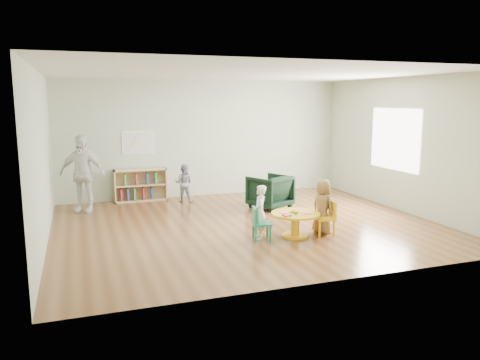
{
  "coord_description": "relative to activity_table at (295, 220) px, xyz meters",
  "views": [
    {
      "loc": [
        -2.95,
        -8.05,
        2.32
      ],
      "look_at": [
        -0.24,
        -0.3,
        0.92
      ],
      "focal_mm": 35.0,
      "sensor_mm": 36.0,
      "label": 1
    }
  ],
  "objects": [
    {
      "name": "bookshelf",
      "position": [
        -2.14,
        3.86,
        0.07
      ],
      "size": [
        1.2,
        0.3,
        0.75
      ],
      "color": "tan",
      "rests_on": "ground"
    },
    {
      "name": "child_left",
      "position": [
        -0.63,
        0.08,
        0.17
      ],
      "size": [
        0.32,
        0.39,
        0.92
      ],
      "primitive_type": "imported",
      "rotation": [
        0.0,
        0.0,
        -1.92
      ],
      "color": "white",
      "rests_on": "ground"
    },
    {
      "name": "alphabet_poster",
      "position": [
        -2.12,
        3.99,
        1.06
      ],
      "size": [
        0.74,
        0.01,
        0.54
      ],
      "color": "white",
      "rests_on": "ground"
    },
    {
      "name": "child_right",
      "position": [
        0.54,
        0.03,
        0.19
      ],
      "size": [
        0.43,
        0.54,
        0.96
      ],
      "primitive_type": "imported",
      "rotation": [
        0.0,
        0.0,
        1.87
      ],
      "color": "#C78E16",
      "rests_on": "ground"
    },
    {
      "name": "kid_chair_left",
      "position": [
        -0.67,
        0.0,
        0.01
      ],
      "size": [
        0.36,
        0.36,
        0.56
      ],
      "rotation": [
        0.0,
        0.0,
        -1.77
      ],
      "color": "#17815C",
      "rests_on": "ground"
    },
    {
      "name": "adult_caretaker",
      "position": [
        -3.41,
        3.14,
        0.52
      ],
      "size": [
        1.03,
        0.71,
        1.63
      ],
      "primitive_type": "imported",
      "rotation": [
        0.0,
        0.0,
        -0.36
      ],
      "color": "silver",
      "rests_on": "ground"
    },
    {
      "name": "toddler",
      "position": [
        -1.19,
        3.39,
        0.15
      ],
      "size": [
        0.53,
        0.48,
        0.88
      ],
      "primitive_type": "imported",
      "rotation": [
        0.0,
        0.0,
        2.71
      ],
      "color": "#1A1F42",
      "rests_on": "ground"
    },
    {
      "name": "armchair",
      "position": [
        0.44,
        2.16,
        0.07
      ],
      "size": [
        1.03,
        1.05,
        0.72
      ],
      "primitive_type": "imported",
      "rotation": [
        0.0,
        0.0,
        3.57
      ],
      "color": "black",
      "rests_on": "ground"
    },
    {
      "name": "activity_table",
      "position": [
        0.0,
        0.0,
        0.0
      ],
      "size": [
        0.84,
        0.84,
        0.46
      ],
      "rotation": [
        0.0,
        0.0,
        0.33
      ],
      "color": "gold",
      "rests_on": "ground"
    },
    {
      "name": "kid_chair_right",
      "position": [
        0.56,
        -0.09,
        0.03
      ],
      "size": [
        0.37,
        0.37,
        0.61
      ],
      "rotation": [
        0.0,
        0.0,
        1.41
      ],
      "color": "gold",
      "rests_on": "ground"
    },
    {
      "name": "room",
      "position": [
        -0.51,
        1.0,
        1.6
      ],
      "size": [
        7.1,
        7.0,
        2.8
      ],
      "color": "brown",
      "rests_on": "ground"
    }
  ]
}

